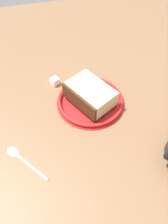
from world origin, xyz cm
name	(u,v)px	position (x,y,z in cm)	size (l,w,h in cm)	color
ground_plane	(101,128)	(0.00, 0.00, -1.32)	(126.57, 126.57, 2.63)	brown
small_plate	(90,101)	(-7.14, -0.79, 0.71)	(16.77, 16.77, 1.44)	red
cake_slice	(90,95)	(-7.01, -1.02, 3.03)	(13.57, 12.20, 4.76)	#472814
teaspoon	(19,156)	(3.58, -19.16, 0.35)	(9.83, 8.19, 0.80)	silver
sugar_cube	(55,81)	(-15.91, -8.30, 0.95)	(1.91, 1.91, 1.91)	white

